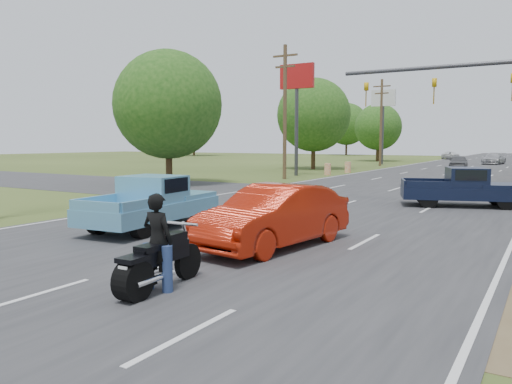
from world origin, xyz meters
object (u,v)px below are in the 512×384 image
Objects in this scene: motorcycle at (156,264)px; distant_car_grey at (458,162)px; blue_pickup at (154,202)px; distant_car_white at (451,155)px; red_convertible at (274,217)px; distant_car_silver at (494,159)px; navy_pickup at (467,187)px; rider at (158,245)px.

distant_car_grey reaches higher than motorcycle.
blue_pickup is 1.23× the size of distant_car_white.
distant_car_grey is (-2.22, 43.46, -0.11)m from red_convertible.
distant_car_grey is at bearing -89.59° from distant_car_silver.
navy_pickup is at bearing 49.22° from blue_pickup.
red_convertible is 2.83× the size of rider.
distant_car_white is at bearing 124.15° from distant_car_silver.
navy_pickup is at bearing -103.39° from rider.
motorcycle is at bearing -52.15° from blue_pickup.
rider reaches higher than blue_pickup.
rider is 0.33× the size of blue_pickup.
blue_pickup reaches higher than motorcycle.
blue_pickup reaches higher than red_convertible.
navy_pickup is (8.02, 11.08, -0.01)m from blue_pickup.
distant_car_silver is at bearing 98.21° from red_convertible.
red_convertible is 43.52m from distant_car_grey.
red_convertible reaches higher than motorcycle.
navy_pickup is at bearing 103.91° from distant_car_white.
blue_pickup is at bearing -99.68° from distant_car_grey.
blue_pickup is 1.09× the size of distant_car_silver.
blue_pickup is (-4.91, 5.24, -0.02)m from rider.
distant_car_white is at bearing -86.61° from rider.
blue_pickup is 13.67m from navy_pickup.
rider is at bearing -29.56° from navy_pickup.
red_convertible reaches higher than distant_car_silver.
distant_car_grey is (2.67, 42.82, -0.15)m from blue_pickup.
rider is at bearing -93.45° from distant_car_grey.
motorcycle is 0.43× the size of navy_pickup.
distant_car_white is at bearing 87.72° from blue_pickup.
red_convertible is 4.68m from motorcycle.
distant_car_white is (-8.24, 78.53, -0.28)m from rider.
blue_pickup reaches higher than distant_car_white.
distant_car_grey is (-2.24, 48.14, 0.18)m from motorcycle.
distant_car_grey is 13.96m from distant_car_silver.
navy_pickup is at bearing -86.55° from distant_car_grey.
motorcycle is 61.95m from distant_car_silver.
rider reaches higher than red_convertible.
navy_pickup reaches higher than red_convertible.
rider is at bearing -81.79° from red_convertible.
distant_car_grey is at bearing 90.07° from motorcycle.
rider reaches higher than distant_car_silver.
red_convertible is 2.11× the size of motorcycle.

